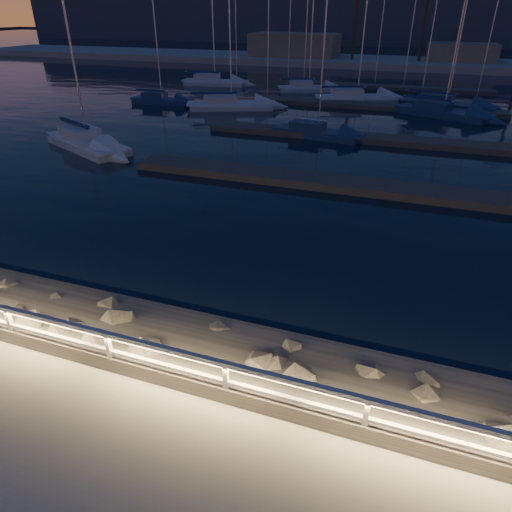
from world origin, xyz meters
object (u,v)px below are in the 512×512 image
object	(u,v)px
sailboat_j	(229,104)
sailboat_e	(160,99)
guard_rail	(181,361)
sailboat_n	(355,97)
sailboat_m	(213,81)
sailboat_g	(441,111)
sailboat_i	(307,87)
sailboat_f	(316,131)
sailboat_k	(445,104)
sailboat_a	(86,141)

from	to	relation	value
sailboat_j	sailboat_e	bearing A→B (deg)	155.88
guard_rail	sailboat_n	world-z (taller)	sailboat_n
sailboat_j	sailboat_m	distance (m)	14.71
sailboat_g	sailboat_i	distance (m)	16.66
sailboat_e	sailboat_f	distance (m)	18.74
sailboat_k	sailboat_m	xyz separation A→B (m)	(-25.97, 5.76, 0.03)
sailboat_g	sailboat_k	world-z (taller)	sailboat_k
sailboat_j	sailboat_k	distance (m)	19.88
guard_rail	sailboat_a	world-z (taller)	sailboat_a
sailboat_i	sailboat_j	xyz separation A→B (m)	(-4.28, -12.23, 0.03)
sailboat_g	guard_rail	bearing A→B (deg)	-74.49
sailboat_e	sailboat_m	distance (m)	12.50
guard_rail	sailboat_j	distance (m)	35.60
sailboat_e	sailboat_g	distance (m)	25.81
sailboat_e	sailboat_k	bearing A→B (deg)	12.83
sailboat_a	sailboat_n	size ratio (longest dim) A/B	0.94
sailboat_f	sailboat_m	distance (m)	26.41
sailboat_m	sailboat_n	xyz separation A→B (m)	(17.64, -5.12, -0.01)
sailboat_f	guard_rail	bearing A→B (deg)	-74.22
sailboat_e	sailboat_f	world-z (taller)	sailboat_f
sailboat_f	sailboat_e	bearing A→B (deg)	165.58
sailboat_m	sailboat_a	bearing A→B (deg)	-89.98
sailboat_f	sailboat_k	xyz separation A→B (m)	(8.77, 14.27, 0.04)
sailboat_e	sailboat_i	distance (m)	16.67
sailboat_f	sailboat_i	bearing A→B (deg)	115.22
sailboat_a	sailboat_e	xyz separation A→B (m)	(-3.53, 15.67, -0.06)
sailboat_n	sailboat_m	bearing A→B (deg)	142.29
sailboat_e	sailboat_n	distance (m)	19.08
sailboat_n	sailboat_j	bearing A→B (deg)	-164.99
sailboat_g	sailboat_m	xyz separation A→B (m)	(-25.68, 9.48, 0.04)
sailboat_e	sailboat_g	xyz separation A→B (m)	(25.64, 3.02, 0.03)
sailboat_k	sailboat_n	xyz separation A→B (m)	(-8.33, 0.64, 0.02)
sailboat_e	sailboat_k	world-z (taller)	sailboat_k
sailboat_a	sailboat_j	xyz separation A→B (m)	(3.78, 15.43, -0.01)
sailboat_f	sailboat_j	size ratio (longest dim) A/B	0.81
sailboat_i	sailboat_k	bearing A→B (deg)	-42.53
sailboat_a	sailboat_n	bearing A→B (deg)	83.51
sailboat_i	sailboat_j	size ratio (longest dim) A/B	0.84
sailboat_k	sailboat_e	bearing A→B (deg)	-151.03
sailboat_a	sailboat_m	world-z (taller)	sailboat_m
sailboat_a	sailboat_m	size ratio (longest dim) A/B	0.98
sailboat_e	sailboat_n	world-z (taller)	sailboat_n
guard_rail	sailboat_m	size ratio (longest dim) A/B	3.32
guard_rail	sailboat_m	bearing A→B (deg)	113.68
sailboat_a	sailboat_i	bearing A→B (deg)	98.66
sailboat_m	sailboat_i	bearing A→B (deg)	-9.73
sailboat_k	sailboat_j	bearing A→B (deg)	-145.04
sailboat_j	sailboat_m	size ratio (longest dim) A/B	1.03
sailboat_f	sailboat_g	distance (m)	13.54
sailboat_e	sailboat_i	size ratio (longest dim) A/B	0.90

